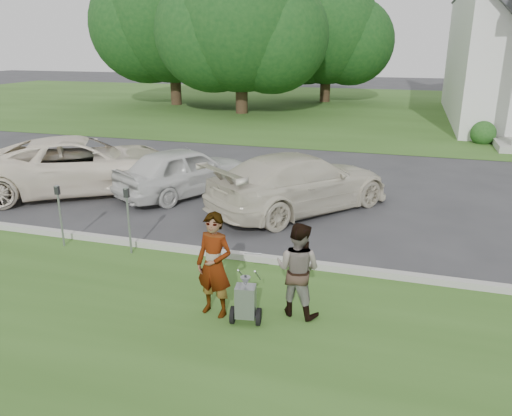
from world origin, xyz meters
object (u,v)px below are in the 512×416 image
at_px(tree_far, 172,21).
at_px(tree_back, 327,36).
at_px(striping_cart, 246,302).
at_px(person_right, 298,270).
at_px(car_c, 300,182).
at_px(tree_left, 241,28).
at_px(car_a, 82,165).
at_px(parking_meter_near, 128,213).
at_px(person_left, 214,266).
at_px(parking_meter_far, 59,209).
at_px(car_b, 185,171).

relative_size(tree_far, tree_back, 1.21).
relative_size(striping_cart, person_right, 0.63).
bearing_deg(car_c, tree_back, -44.20).
bearing_deg(tree_left, person_right, -69.40).
xyz_separation_m(tree_far, person_right, (14.74, -26.25, -4.89)).
bearing_deg(car_a, parking_meter_near, -167.75).
bearing_deg(tree_back, tree_left, -116.57).
xyz_separation_m(person_left, parking_meter_far, (-4.29, 1.74, 0.01)).
height_order(parking_meter_far, car_a, car_a).
distance_m(tree_far, parking_meter_far, 26.97).
relative_size(car_b, car_c, 0.80).
relative_size(person_right, car_b, 0.38).
bearing_deg(tree_far, parking_meter_far, -69.84).
relative_size(tree_back, parking_meter_far, 6.82).
bearing_deg(parking_meter_near, car_b, 99.34).
height_order(car_a, car_c, car_a).
height_order(tree_back, parking_meter_far, tree_back).
height_order(striping_cart, parking_meter_far, parking_meter_far).
xyz_separation_m(parking_meter_far, car_b, (0.92, 4.48, -0.17)).
height_order(person_right, car_a, car_a).
bearing_deg(parking_meter_near, person_right, -19.73).
relative_size(parking_meter_near, car_b, 0.35).
distance_m(tree_back, person_left, 32.06).
bearing_deg(striping_cart, tree_far, 108.58).
bearing_deg(tree_far, tree_back, 26.56).
xyz_separation_m(tree_back, parking_meter_near, (0.79, -29.83, -3.80)).
relative_size(parking_meter_near, car_a, 0.25).
distance_m(striping_cart, person_right, 0.99).
bearing_deg(car_b, car_c, -157.81).
bearing_deg(tree_left, tree_far, 153.44).
distance_m(car_a, car_b, 3.16).
height_order(tree_left, person_left, tree_left).
relative_size(person_left, person_right, 1.10).
distance_m(tree_far, tree_back, 11.22).
bearing_deg(tree_far, car_a, -71.68).
height_order(person_right, parking_meter_near, person_right).
xyz_separation_m(tree_left, person_right, (8.74, -23.25, -4.31)).
bearing_deg(striping_cart, parking_meter_near, 139.76).
xyz_separation_m(car_b, car_c, (3.57, -0.45, 0.05)).
height_order(tree_left, car_b, tree_left).
height_order(parking_meter_near, car_b, parking_meter_near).
relative_size(striping_cart, parking_meter_near, 0.69).
height_order(tree_left, parking_meter_far, tree_left).
bearing_deg(tree_left, tree_back, 63.43).
distance_m(tree_left, car_b, 18.42).
height_order(striping_cart, person_right, person_right).
bearing_deg(person_left, tree_back, 107.49).
bearing_deg(car_a, tree_far, -14.72).
relative_size(tree_far, person_left, 6.59).
relative_size(parking_meter_far, car_a, 0.24).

